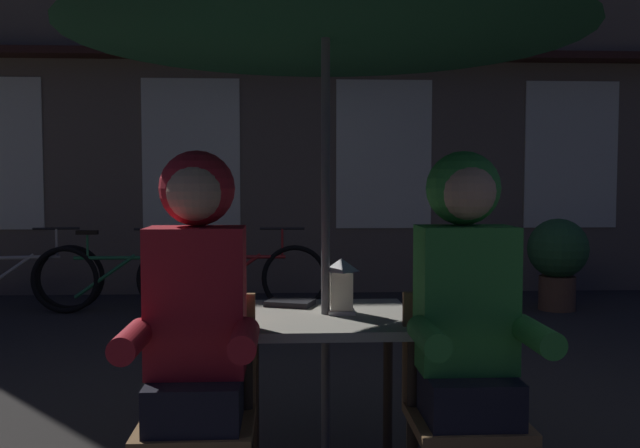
% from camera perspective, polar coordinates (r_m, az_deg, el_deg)
% --- Properties ---
extents(cafe_table, '(0.72, 0.72, 0.74)m').
position_cam_1_polar(cafe_table, '(2.91, 0.46, -9.41)').
color(cafe_table, '#B2AD9E').
rests_on(cafe_table, ground_plane).
extents(lantern, '(0.11, 0.11, 0.23)m').
position_cam_1_polar(lantern, '(2.88, 1.77, -5.01)').
color(lantern, white).
rests_on(lantern, cafe_table).
extents(chair_left, '(0.40, 0.40, 0.87)m').
position_cam_1_polar(chair_left, '(2.61, -9.98, -14.40)').
color(chair_left, olive).
rests_on(chair_left, ground_plane).
extents(chair_right, '(0.40, 0.40, 0.87)m').
position_cam_1_polar(chair_right, '(2.67, 11.62, -13.99)').
color(chair_right, olive).
rests_on(chair_right, ground_plane).
extents(person_left_hooded, '(0.45, 0.56, 1.40)m').
position_cam_1_polar(person_left_hooded, '(2.46, -10.23, -6.88)').
color(person_left_hooded, black).
rests_on(person_left_hooded, ground_plane).
extents(person_right_hooded, '(0.45, 0.56, 1.40)m').
position_cam_1_polar(person_right_hooded, '(2.53, 12.05, -6.63)').
color(person_right_hooded, black).
rests_on(person_right_hooded, ground_plane).
extents(shopfront_building, '(10.00, 0.93, 6.20)m').
position_cam_1_polar(shopfront_building, '(8.42, -2.68, 15.88)').
color(shopfront_building, '#6B5B4C').
rests_on(shopfront_building, ground_plane).
extents(bicycle_nearest, '(1.66, 0.33, 0.84)m').
position_cam_1_polar(bicycle_nearest, '(7.41, -23.86, -4.08)').
color(bicycle_nearest, black).
rests_on(bicycle_nearest, ground_plane).
extents(bicycle_second, '(1.68, 0.08, 0.84)m').
position_cam_1_polar(bicycle_second, '(7.05, -16.39, -4.29)').
color(bicycle_second, black).
rests_on(bicycle_second, ground_plane).
extents(bicycle_third, '(1.68, 0.08, 0.84)m').
position_cam_1_polar(bicycle_third, '(6.89, -6.39, -4.35)').
color(bicycle_third, black).
rests_on(bicycle_third, ground_plane).
extents(book, '(0.23, 0.20, 0.02)m').
position_cam_1_polar(book, '(3.08, -2.50, -6.52)').
color(book, black).
rests_on(book, cafe_table).
extents(potted_plant, '(0.60, 0.60, 0.92)m').
position_cam_1_polar(potted_plant, '(7.32, 19.03, -2.51)').
color(potted_plant, brown).
rests_on(potted_plant, ground_plane).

